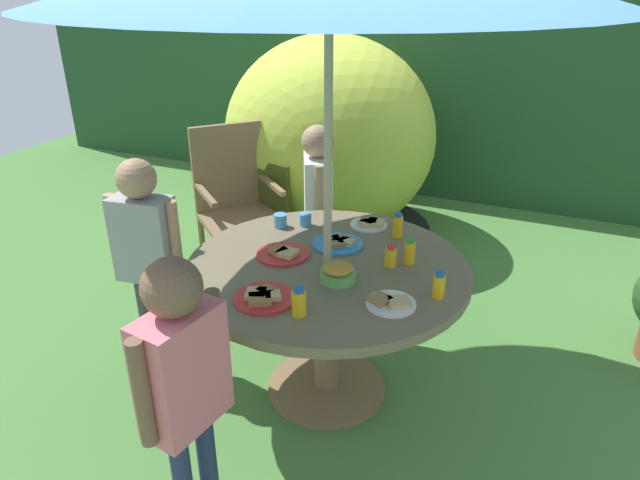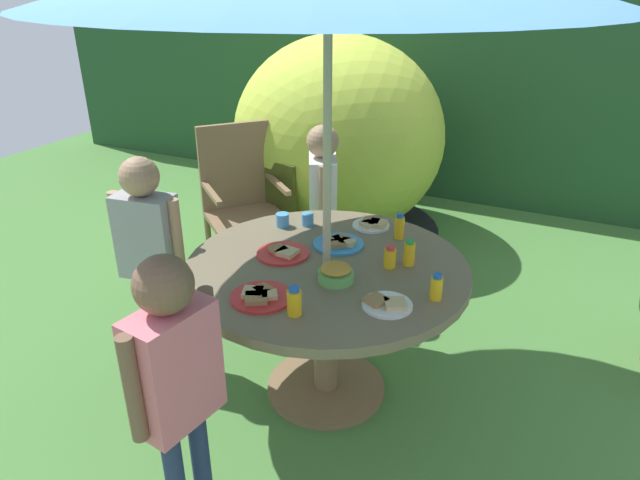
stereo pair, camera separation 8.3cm
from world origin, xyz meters
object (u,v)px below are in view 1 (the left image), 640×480
at_px(plate_center_front, 264,297).
at_px(cup_near, 280,220).
at_px(dome_tent, 330,138).
at_px(garden_table, 327,289).
at_px(child_in_pink_shirt, 182,370).
at_px(plate_near_left, 370,223).
at_px(juice_bottle_far_left, 410,252).
at_px(plate_near_right, 283,253).
at_px(juice_bottle_front_edge, 439,285).
at_px(juice_bottle_mid_left, 398,226).
at_px(plate_center_back, 391,303).
at_px(child_in_white_shirt, 318,191).
at_px(wooden_chair, 235,197).
at_px(child_in_grey_shirt, 145,239).
at_px(cup_far, 305,219).
at_px(plate_far_right, 338,243).
at_px(snack_bowl, 338,273).
at_px(juice_bottle_mid_right, 299,302).
at_px(juice_bottle_back_edge, 391,256).

relative_size(plate_center_front, cup_near, 3.68).
height_order(dome_tent, plate_center_front, dome_tent).
distance_m(garden_table, child_in_pink_shirt, 0.93).
bearing_deg(plate_near_left, juice_bottle_far_left, -47.38).
xyz_separation_m(plate_near_right, cup_near, (-0.16, 0.29, 0.02)).
relative_size(dome_tent, juice_bottle_front_edge, 17.30).
bearing_deg(plate_center_front, juice_bottle_mid_left, 67.86).
bearing_deg(juice_bottle_mid_left, plate_center_back, -75.88).
xyz_separation_m(dome_tent, child_in_pink_shirt, (0.63, -2.78, -0.03)).
bearing_deg(garden_table, child_in_white_shirt, 116.25).
xyz_separation_m(garden_table, wooden_chair, (-1.05, 0.90, -0.02)).
relative_size(child_in_grey_shirt, cup_far, 17.58).
bearing_deg(plate_far_right, dome_tent, 113.79).
distance_m(child_in_pink_shirt, snack_bowl, 0.82).
relative_size(garden_table, child_in_grey_shirt, 1.14).
xyz_separation_m(plate_center_back, cup_near, (-0.75, 0.51, 0.02)).
relative_size(wooden_chair, plate_center_front, 4.03).
relative_size(garden_table, wooden_chair, 1.26).
relative_size(juice_bottle_mid_right, cup_near, 1.75).
bearing_deg(snack_bowl, juice_bottle_mid_left, 78.57).
distance_m(dome_tent, plate_near_left, 1.61).
bearing_deg(child_in_pink_shirt, plate_center_back, -27.84).
distance_m(juice_bottle_mid_left, cup_far, 0.49).
bearing_deg(garden_table, snack_bowl, -50.93).
height_order(child_in_pink_shirt, cup_near, child_in_pink_shirt).
xyz_separation_m(child_in_grey_shirt, juice_bottle_mid_right, (0.98, -0.30, 0.05)).
height_order(dome_tent, child_in_white_shirt, dome_tent).
bearing_deg(juice_bottle_far_left, plate_center_back, -85.50).
height_order(wooden_chair, plate_near_left, wooden_chair).
xyz_separation_m(snack_bowl, plate_center_back, (0.27, -0.10, -0.03)).
xyz_separation_m(plate_center_back, juice_bottle_far_left, (-0.03, 0.38, 0.05)).
height_order(juice_bottle_mid_left, cup_near, juice_bottle_mid_left).
distance_m(wooden_chair, plate_near_right, 1.23).
height_order(garden_table, child_in_grey_shirt, child_in_grey_shirt).
bearing_deg(plate_near_right, garden_table, 0.61).
distance_m(garden_table, child_in_grey_shirt, 0.94).
relative_size(plate_near_left, juice_bottle_mid_right, 1.60).
bearing_deg(child_in_white_shirt, cup_near, -23.37).
height_order(juice_bottle_far_left, cup_near, juice_bottle_far_left).
bearing_deg(juice_bottle_back_edge, cup_far, 154.30).
relative_size(plate_far_right, plate_near_left, 1.28).
xyz_separation_m(child_in_white_shirt, juice_bottle_far_left, (0.75, -0.68, 0.05)).
relative_size(plate_center_back, plate_near_left, 1.04).
bearing_deg(juice_bottle_front_edge, child_in_pink_shirt, -128.96).
bearing_deg(plate_near_left, plate_far_right, -103.59).
bearing_deg(plate_far_right, juice_bottle_far_left, -7.46).
distance_m(dome_tent, snack_bowl, 2.18).
bearing_deg(juice_bottle_far_left, plate_near_right, -164.05).
bearing_deg(plate_center_front, cup_near, 111.74).
xyz_separation_m(plate_center_back, juice_bottle_front_edge, (0.16, 0.14, 0.04)).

